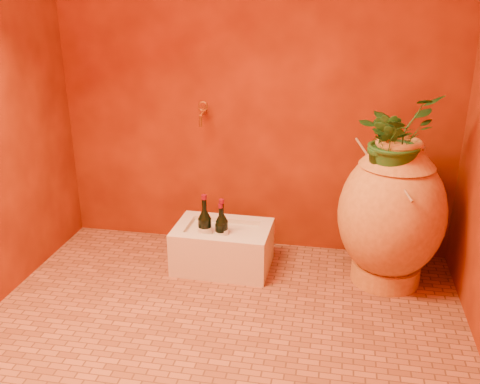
% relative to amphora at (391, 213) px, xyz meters
% --- Properties ---
extents(floor, '(2.50, 2.50, 0.00)m').
position_rel_amphora_xyz_m(floor, '(-0.85, -0.65, -0.43)').
color(floor, brown).
rests_on(floor, ground).
extents(wall_back, '(2.50, 0.02, 2.50)m').
position_rel_amphora_xyz_m(wall_back, '(-0.85, 0.35, 0.82)').
color(wall_back, '#531504').
rests_on(wall_back, ground).
extents(amphora, '(0.67, 0.67, 0.86)m').
position_rel_amphora_xyz_m(amphora, '(0.00, 0.00, 0.00)').
color(amphora, '#CB8A39').
rests_on(amphora, floor).
extents(stone_basin, '(0.58, 0.40, 0.27)m').
position_rel_amphora_xyz_m(stone_basin, '(-0.98, -0.02, -0.30)').
color(stone_basin, beige).
rests_on(stone_basin, floor).
extents(wine_bottle_a, '(0.08, 0.08, 0.32)m').
position_rel_amphora_xyz_m(wine_bottle_a, '(-0.97, -0.06, -0.17)').
color(wine_bottle_a, black).
rests_on(wine_bottle_a, stone_basin).
extents(wine_bottle_b, '(0.08, 0.08, 0.34)m').
position_rel_amphora_xyz_m(wine_bottle_b, '(-1.07, -0.07, -0.16)').
color(wine_bottle_b, black).
rests_on(wine_bottle_b, stone_basin).
extents(wine_bottle_c, '(0.07, 0.07, 0.29)m').
position_rel_amphora_xyz_m(wine_bottle_c, '(-0.98, -0.07, -0.18)').
color(wine_bottle_c, black).
rests_on(wine_bottle_c, stone_basin).
extents(wall_tap, '(0.06, 0.13, 0.15)m').
position_rel_amphora_xyz_m(wall_tap, '(-1.16, 0.28, 0.47)').
color(wall_tap, '#A16D25').
rests_on(wall_tap, wall_back).
extents(plant_main, '(0.55, 0.55, 0.47)m').
position_rel_amphora_xyz_m(plant_main, '(-0.03, -0.03, 0.45)').
color(plant_main, '#1C4F1C').
rests_on(plant_main, amphora).
extents(plant_side, '(0.25, 0.24, 0.35)m').
position_rel_amphora_xyz_m(plant_side, '(-0.08, -0.08, 0.42)').
color(plant_side, '#1C4F1C').
rests_on(plant_side, amphora).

